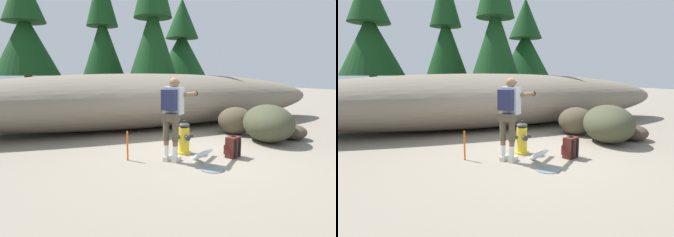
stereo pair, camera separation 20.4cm
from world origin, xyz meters
TOP-DOWN VIEW (x-y plane):
  - ground_plane at (0.00, 0.00)m, footprint 56.00×56.00m
  - dirt_embankment at (0.00, 3.55)m, footprint 14.17×3.20m
  - fire_hydrant at (-0.12, 0.15)m, footprint 0.42×0.37m
  - hydrant_water_jet at (-0.12, -0.61)m, footprint 0.45×1.26m
  - utility_worker at (-0.55, -0.22)m, footprint 0.99×0.93m
  - spare_backpack at (0.69, -0.53)m, footprint 0.35×0.35m
  - boulder_large at (2.37, 0.28)m, footprint 1.69×1.92m
  - boulder_mid at (2.17, 1.37)m, footprint 1.31×1.33m
  - boulder_outlier at (3.21, 0.23)m, footprint 0.99×1.02m
  - pine_tree_far_left at (-3.61, 8.60)m, footprint 2.75×2.75m
  - pine_tree_left at (-0.51, 7.44)m, footprint 2.10×2.10m
  - pine_tree_center at (1.15, 5.57)m, footprint 2.36×2.36m
  - pine_tree_right at (3.37, 7.51)m, footprint 2.50×2.50m
  - survey_stake at (-1.41, 0.12)m, footprint 0.04×0.04m

SIDE VIEW (x-z plane):
  - ground_plane at x=0.00m, z-range -0.04..0.00m
  - hydrant_water_jet at x=-0.12m, z-range -0.21..0.40m
  - boulder_outlier at x=3.21m, z-range 0.00..0.39m
  - spare_backpack at x=0.69m, z-range -0.02..0.45m
  - survey_stake at x=-1.41m, z-range 0.00..0.60m
  - fire_hydrant at x=-0.12m, z-range -0.03..0.70m
  - boulder_mid at x=2.17m, z-range 0.00..0.80m
  - boulder_large at x=2.37m, z-range 0.00..0.97m
  - dirt_embankment at x=0.00m, z-range 0.00..1.76m
  - utility_worker at x=-0.55m, z-range 0.23..1.89m
  - pine_tree_right at x=3.37m, z-range 0.46..5.85m
  - pine_tree_left at x=-0.51m, z-range 0.21..6.54m
  - pine_tree_center at x=1.15m, z-range 0.00..6.90m
  - pine_tree_far_left at x=-3.61m, z-range 0.45..6.68m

